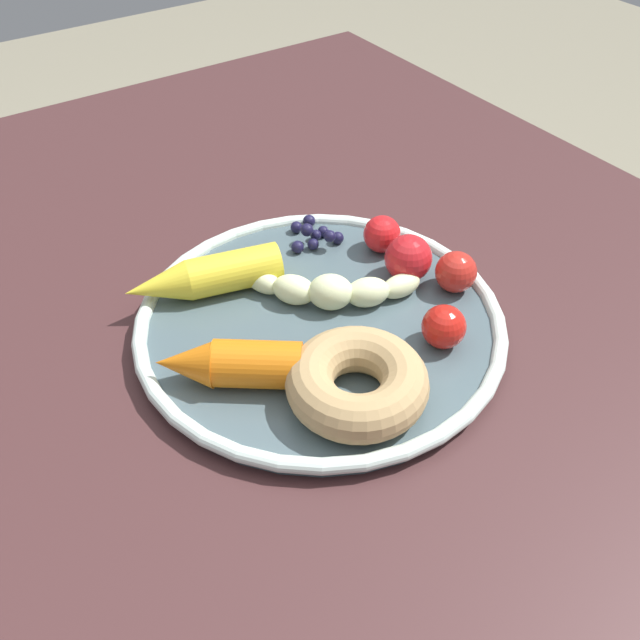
{
  "coord_description": "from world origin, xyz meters",
  "views": [
    {
      "loc": [
        0.32,
        -0.26,
        1.13
      ],
      "look_at": [
        -0.03,
        -0.03,
        0.75
      ],
      "focal_mm": 39.09,
      "sensor_mm": 36.0,
      "label": 1
    }
  ],
  "objects_px": {
    "carrot_yellow": "(204,277)",
    "tomato_mid": "(382,234)",
    "carrot_orange": "(229,365)",
    "blueberry_pile": "(314,234)",
    "tomato_near": "(459,274)",
    "dining_table": "(366,412)",
    "donut": "(357,382)",
    "plate": "(320,323)",
    "banana": "(331,289)",
    "tomato_extra": "(408,258)",
    "tomato_far": "(444,327)"
  },
  "relations": [
    {
      "from": "dining_table",
      "to": "tomato_near",
      "type": "bearing_deg",
      "value": 87.86
    },
    {
      "from": "plate",
      "to": "tomato_near",
      "type": "xyz_separation_m",
      "value": [
        0.03,
        0.12,
        0.02
      ]
    },
    {
      "from": "dining_table",
      "to": "plate",
      "type": "distance_m",
      "value": 0.11
    },
    {
      "from": "plate",
      "to": "tomato_far",
      "type": "xyz_separation_m",
      "value": [
        0.08,
        0.06,
        0.02
      ]
    },
    {
      "from": "banana",
      "to": "donut",
      "type": "relative_size",
      "value": 1.24
    },
    {
      "from": "banana",
      "to": "tomato_mid",
      "type": "bearing_deg",
      "value": 113.06
    },
    {
      "from": "dining_table",
      "to": "banana",
      "type": "relative_size",
      "value": 9.07
    },
    {
      "from": "carrot_yellow",
      "to": "tomato_mid",
      "type": "height_order",
      "value": "same"
    },
    {
      "from": "plate",
      "to": "blueberry_pile",
      "type": "xyz_separation_m",
      "value": [
        -0.09,
        0.06,
        0.01
      ]
    },
    {
      "from": "tomato_near",
      "to": "dining_table",
      "type": "bearing_deg",
      "value": -92.14
    },
    {
      "from": "carrot_orange",
      "to": "tomato_far",
      "type": "bearing_deg",
      "value": 70.24
    },
    {
      "from": "carrot_orange",
      "to": "carrot_yellow",
      "type": "relative_size",
      "value": 0.8
    },
    {
      "from": "carrot_yellow",
      "to": "tomato_near",
      "type": "relative_size",
      "value": 3.82
    },
    {
      "from": "banana",
      "to": "carrot_orange",
      "type": "xyz_separation_m",
      "value": [
        0.03,
        -0.11,
        0.01
      ]
    },
    {
      "from": "tomato_near",
      "to": "tomato_mid",
      "type": "relative_size",
      "value": 1.04
    },
    {
      "from": "donut",
      "to": "tomato_mid",
      "type": "relative_size",
      "value": 3.02
    },
    {
      "from": "tomato_mid",
      "to": "tomato_far",
      "type": "height_order",
      "value": "same"
    },
    {
      "from": "carrot_orange",
      "to": "carrot_yellow",
      "type": "bearing_deg",
      "value": 162.7
    },
    {
      "from": "carrot_orange",
      "to": "blueberry_pile",
      "type": "bearing_deg",
      "value": 127.23
    },
    {
      "from": "carrot_orange",
      "to": "blueberry_pile",
      "type": "distance_m",
      "value": 0.19
    },
    {
      "from": "banana",
      "to": "tomato_near",
      "type": "bearing_deg",
      "value": 63.31
    },
    {
      "from": "banana",
      "to": "donut",
      "type": "distance_m",
      "value": 0.11
    },
    {
      "from": "carrot_orange",
      "to": "donut",
      "type": "distance_m",
      "value": 0.09
    },
    {
      "from": "banana",
      "to": "carrot_yellow",
      "type": "xyz_separation_m",
      "value": [
        -0.07,
        -0.08,
        0.0
      ]
    },
    {
      "from": "tomato_far",
      "to": "tomato_extra",
      "type": "bearing_deg",
      "value": 159.13
    },
    {
      "from": "tomato_far",
      "to": "tomato_near",
      "type": "bearing_deg",
      "value": 127.95
    },
    {
      "from": "donut",
      "to": "plate",
      "type": "bearing_deg",
      "value": 162.89
    },
    {
      "from": "blueberry_pile",
      "to": "tomato_mid",
      "type": "height_order",
      "value": "tomato_mid"
    },
    {
      "from": "dining_table",
      "to": "tomato_extra",
      "type": "relative_size",
      "value": 28.04
    },
    {
      "from": "carrot_yellow",
      "to": "blueberry_pile",
      "type": "height_order",
      "value": "carrot_yellow"
    },
    {
      "from": "carrot_yellow",
      "to": "tomato_extra",
      "type": "height_order",
      "value": "tomato_extra"
    },
    {
      "from": "dining_table",
      "to": "blueberry_pile",
      "type": "relative_size",
      "value": 21.42
    },
    {
      "from": "blueberry_pile",
      "to": "tomato_far",
      "type": "xyz_separation_m",
      "value": [
        0.17,
        0.01,
        0.01
      ]
    },
    {
      "from": "plate",
      "to": "blueberry_pile",
      "type": "height_order",
      "value": "blueberry_pile"
    },
    {
      "from": "dining_table",
      "to": "plate",
      "type": "height_order",
      "value": "plate"
    },
    {
      "from": "carrot_orange",
      "to": "banana",
      "type": "bearing_deg",
      "value": 106.85
    },
    {
      "from": "tomato_mid",
      "to": "blueberry_pile",
      "type": "bearing_deg",
      "value": -136.45
    },
    {
      "from": "donut",
      "to": "tomato_extra",
      "type": "relative_size",
      "value": 2.49
    },
    {
      "from": "carrot_yellow",
      "to": "blueberry_pile",
      "type": "distance_m",
      "value": 0.12
    },
    {
      "from": "blueberry_pile",
      "to": "tomato_extra",
      "type": "relative_size",
      "value": 1.31
    },
    {
      "from": "banana",
      "to": "donut",
      "type": "height_order",
      "value": "donut"
    },
    {
      "from": "carrot_yellow",
      "to": "tomato_mid",
      "type": "bearing_deg",
      "value": 78.06
    },
    {
      "from": "carrot_yellow",
      "to": "tomato_near",
      "type": "xyz_separation_m",
      "value": [
        0.12,
        0.18,
        0.0
      ]
    },
    {
      "from": "plate",
      "to": "carrot_yellow",
      "type": "xyz_separation_m",
      "value": [
        -0.08,
        -0.06,
        0.02
      ]
    },
    {
      "from": "plate",
      "to": "tomato_extra",
      "type": "height_order",
      "value": "tomato_extra"
    },
    {
      "from": "dining_table",
      "to": "tomato_far",
      "type": "xyz_separation_m",
      "value": [
        0.05,
        0.03,
        0.12
      ]
    },
    {
      "from": "carrot_orange",
      "to": "tomato_mid",
      "type": "xyz_separation_m",
      "value": [
        -0.07,
        0.19,
        -0.0
      ]
    },
    {
      "from": "blueberry_pile",
      "to": "tomato_near",
      "type": "xyz_separation_m",
      "value": [
        0.13,
        0.06,
        0.01
      ]
    },
    {
      "from": "plate",
      "to": "dining_table",
      "type": "bearing_deg",
      "value": 44.8
    },
    {
      "from": "blueberry_pile",
      "to": "tomato_mid",
      "type": "bearing_deg",
      "value": 43.55
    }
  ]
}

